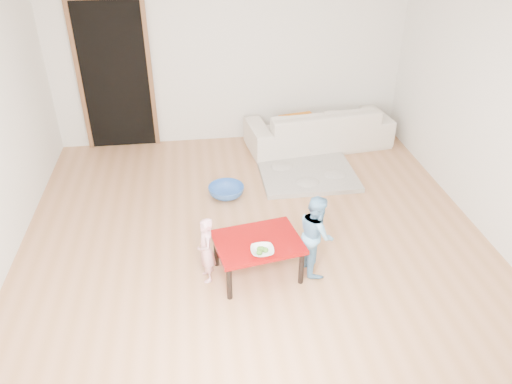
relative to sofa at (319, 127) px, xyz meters
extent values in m
cube|color=#B57D4D|center=(-1.22, -2.05, -0.30)|extent=(5.00, 5.00, 0.01)
cube|color=white|center=(-1.22, 0.45, 1.00)|extent=(5.00, 0.02, 2.60)
cube|color=white|center=(1.28, -2.05, 1.00)|extent=(0.02, 5.00, 2.60)
imported|color=silver|center=(0.00, 0.00, 0.00)|extent=(2.14, 1.05, 0.60)
cube|color=orange|center=(-0.32, -0.19, 0.16)|extent=(0.56, 0.52, 0.13)
imported|color=white|center=(-1.25, -2.92, 0.13)|extent=(0.21, 0.21, 0.05)
imported|color=#E7697C|center=(-1.76, -2.73, 0.04)|extent=(0.20, 0.27, 0.68)
imported|color=#5DA3D8|center=(-0.70, -2.72, 0.12)|extent=(0.33, 0.42, 0.83)
imported|color=#3164BB|center=(-1.45, -1.24, -0.23)|extent=(0.44, 0.44, 0.14)
camera|label=1|loc=(-1.79, -6.48, 2.95)|focal=35.00mm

